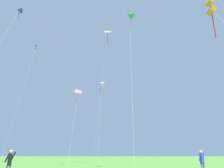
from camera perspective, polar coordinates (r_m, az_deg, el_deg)
kite_blue_delta at (r=38.31m, az=-25.08°, el=18.56°), size 1.10×9.89×24.67m
kite_green_small at (r=31.41m, az=5.09°, el=18.98°), size 1.70×11.48×21.79m
kite_pink_low at (r=36.12m, az=-9.79°, el=-3.12°), size 2.00×11.07×12.90m
kite_yellow_diamond at (r=47.59m, az=-1.36°, el=13.22°), size 2.91×6.99×29.56m
kite_white_distant at (r=43.07m, az=-2.98°, el=0.12°), size 1.25×11.54×16.71m
kite_orange_box at (r=23.10m, az=26.42°, el=19.05°), size 1.45×7.61×16.31m
kite_teal_box at (r=52.28m, az=-21.02°, el=9.65°), size 1.71×9.96×26.93m
person_foreground_watcher at (r=14.31m, az=-27.31°, el=-19.31°), size 0.55×0.36×1.82m
person_in_red_shirt at (r=16.53m, az=24.38°, el=-19.47°), size 0.58×0.29×1.82m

